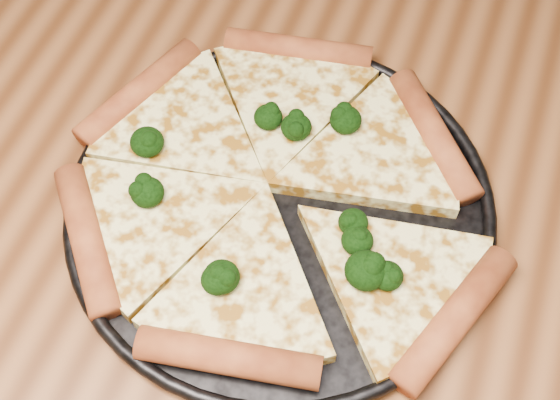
% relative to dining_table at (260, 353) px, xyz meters
% --- Properties ---
extents(dining_table, '(1.20, 0.90, 0.75)m').
position_rel_dining_table_xyz_m(dining_table, '(0.00, 0.00, 0.00)').
color(dining_table, brown).
rests_on(dining_table, ground).
extents(pizza_pan, '(0.35, 0.35, 0.02)m').
position_rel_dining_table_xyz_m(pizza_pan, '(-0.01, 0.09, 0.10)').
color(pizza_pan, black).
rests_on(pizza_pan, dining_table).
extents(pizza, '(0.38, 0.35, 0.03)m').
position_rel_dining_table_xyz_m(pizza, '(-0.02, 0.10, 0.11)').
color(pizza, '#F6EE97').
rests_on(pizza, pizza_pan).
extents(broccoli_florets, '(0.25, 0.20, 0.02)m').
position_rel_dining_table_xyz_m(broccoli_florets, '(-0.01, 0.08, 0.12)').
color(broccoli_florets, black).
rests_on(broccoli_florets, pizza).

